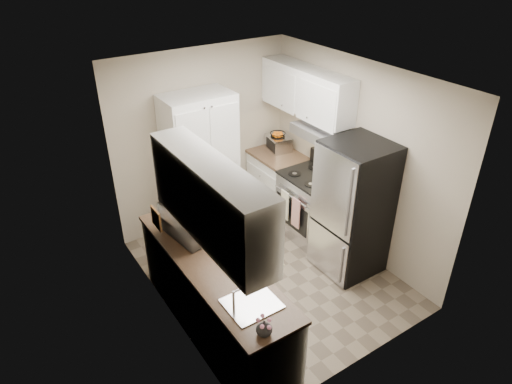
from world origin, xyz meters
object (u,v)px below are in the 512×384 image
Objects in this scene: electric_range at (311,205)px; microwave at (191,221)px; refrigerator at (353,209)px; pantry_cabinet at (201,167)px; wine_bottle at (172,203)px; toaster_oven at (279,143)px.

microwave is at bearing -171.26° from electric_range.
refrigerator reaches higher than microwave.
pantry_cabinet is 1.58m from electric_range.
refrigerator is (1.14, -1.73, -0.15)m from pantry_cabinet.
wine_bottle is (-0.76, -0.75, 0.07)m from pantry_cabinet.
wine_bottle is (-0.01, 0.47, -0.02)m from microwave.
electric_range is 3.68× the size of wine_bottle.
pantry_cabinet reaches higher than toaster_oven.
toaster_oven is at bearing 0.44° from pantry_cabinet.
wine_bottle reaches higher than toaster_oven.
electric_range is 1.09m from toaster_oven.
pantry_cabinet reaches higher than wine_bottle.
refrigerator is 2.78× the size of microwave.
refrigerator is 2.15m from wine_bottle.
toaster_oven reaches higher than electric_range.
toaster_oven is (0.12, 0.94, 0.55)m from electric_range.
microwave is 2.38m from toaster_oven.
pantry_cabinet is 2.07m from refrigerator.
electric_range is 2.04m from microwave.
pantry_cabinet is at bearing -39.92° from microwave.
pantry_cabinet reaches higher than microwave.
toaster_oven is at bearing 82.97° from electric_range.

